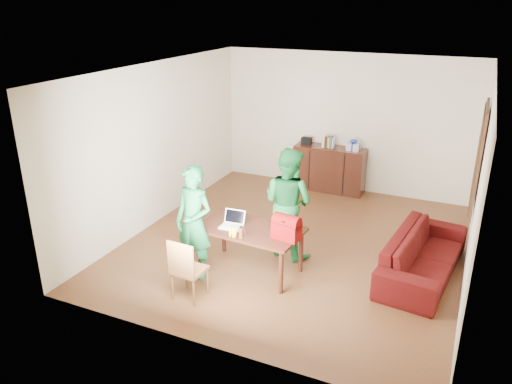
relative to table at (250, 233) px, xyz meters
The scene contains 10 objects.
room 1.41m from the table, 75.33° to the left, with size 5.20×5.70×2.90m.
table is the anchor object (origin of this frame).
chair 1.09m from the table, 114.54° to the right, with size 0.41×0.39×0.85m.
person_near 0.79m from the table, 148.47° to the right, with size 0.58×0.38×1.60m, color #166432.
person_far 0.81m from the table, 68.13° to the left, with size 0.81×0.63×1.67m, color #16662A.
laptop 0.29m from the table, 158.70° to the right, with size 0.31×0.23×0.21m.
bananas 0.39m from the table, 103.15° to the right, with size 0.15×0.09×0.06m, color yellow, non-canonical shape.
bottle 0.37m from the table, 86.41° to the right, with size 0.06×0.06×0.17m, color #5F2E15.
red_bag 0.62m from the table, ahead, with size 0.37×0.21×0.27m, color #760707.
sofa 2.44m from the table, 21.94° to the left, with size 2.08×0.81×0.61m, color #3B0712.
Camera 1 is at (2.35, -6.71, 3.67)m, focal length 35.00 mm.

